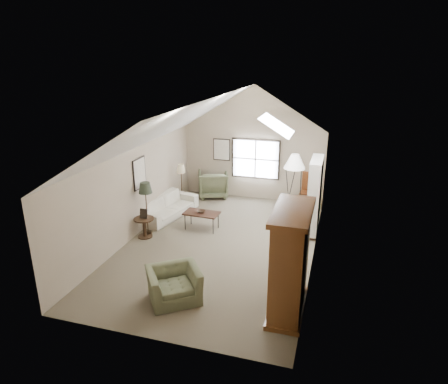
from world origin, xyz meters
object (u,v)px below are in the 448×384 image
(armchair_far, at_px, (213,184))
(side_table, at_px, (145,228))
(armchair_near, at_px, (174,284))
(coffee_table, at_px, (202,221))
(armoire, at_px, (290,262))
(side_chair, at_px, (307,190))
(sofa, at_px, (168,206))

(armchair_far, distance_m, side_table, 3.91)
(armchair_near, distance_m, coffee_table, 3.61)
(armoire, xyz_separation_m, side_chair, (-0.21, 6.10, -0.52))
(coffee_table, xyz_separation_m, side_chair, (2.80, 2.85, 0.32))
(armoire, relative_size, armchair_near, 2.05)
(armoire, height_order, armchair_far, armoire)
(side_chair, bearing_deg, sofa, -147.56)
(armchair_near, height_order, armchair_far, armchair_far)
(coffee_table, relative_size, side_table, 1.78)
(armoire, xyz_separation_m, armchair_far, (-3.58, 6.10, -0.62))
(sofa, xyz_separation_m, armchair_near, (2.02, -4.17, 0.01))
(armchair_far, bearing_deg, side_chair, 158.51)
(side_table, bearing_deg, side_chair, 42.52)
(armoire, distance_m, side_chair, 6.13)
(armoire, relative_size, armchair_far, 2.10)
(sofa, distance_m, armchair_near, 4.64)
(armchair_far, relative_size, side_table, 1.82)
(armchair_near, relative_size, side_chair, 0.93)
(sofa, xyz_separation_m, armchair_far, (0.80, 2.22, 0.14))
(side_table, relative_size, side_chair, 0.50)
(armoire, height_order, side_table, armoire)
(armchair_far, height_order, coffee_table, armchair_far)
(side_table, bearing_deg, armchair_near, -51.90)
(armoire, bearing_deg, sofa, 138.49)
(sofa, bearing_deg, side_table, -168.09)
(coffee_table, distance_m, side_chair, 4.00)
(armchair_near, relative_size, side_table, 1.86)
(sofa, xyz_separation_m, coffee_table, (1.37, -0.62, -0.07))
(coffee_table, bearing_deg, side_chair, 45.53)
(armchair_near, relative_size, coffee_table, 1.04)
(coffee_table, height_order, side_table, side_table)
(armchair_near, xyz_separation_m, side_table, (-2.02, 2.57, -0.06))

